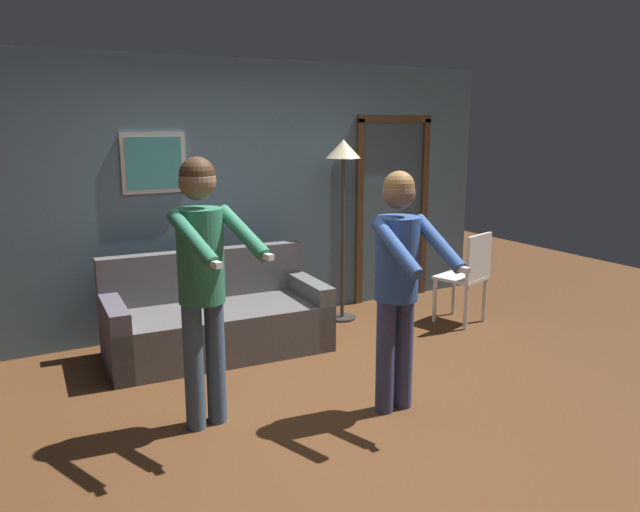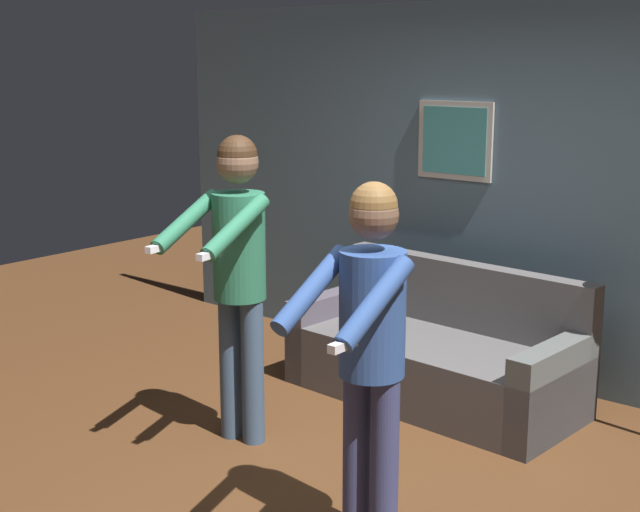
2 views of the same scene
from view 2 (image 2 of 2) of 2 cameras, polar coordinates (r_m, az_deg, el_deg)
ground_plane at (r=4.78m, az=0.43°, el=-14.99°), size 12.00×12.00×0.00m
back_wall_assembly at (r=6.17m, az=13.57°, el=3.76°), size 6.40×0.10×2.60m
couch at (r=5.95m, az=7.49°, el=-6.49°), size 1.95×0.97×0.87m
person_standing_left at (r=5.06m, az=-5.32°, el=-0.14°), size 0.50×0.74×1.80m
person_standing_right at (r=3.99m, az=3.21°, el=-4.82°), size 0.43×0.66×1.69m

